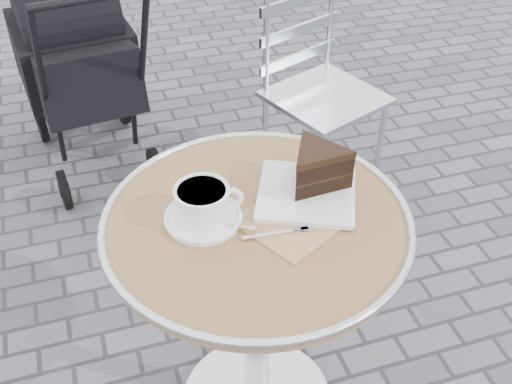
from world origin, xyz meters
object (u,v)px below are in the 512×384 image
object	(u,v)px
cappuccino_set	(204,207)
bistro_chair	(311,68)
cake_plate_set	(314,174)
baby_stroller	(80,69)
cafe_table	(257,270)

from	to	relation	value
cappuccino_set	bistro_chair	distance (m)	1.19
cake_plate_set	baby_stroller	distance (m)	1.53
cappuccino_set	baby_stroller	xyz separation A→B (m)	(-0.19, 1.44, -0.35)
bistro_chair	cappuccino_set	bearing A→B (deg)	-145.38
bistro_chair	cake_plate_set	bearing A→B (deg)	-133.15
cake_plate_set	baby_stroller	bearing A→B (deg)	132.90
cappuccino_set	bistro_chair	bearing A→B (deg)	59.29
bistro_chair	cafe_table	bearing A→B (deg)	-139.62
cafe_table	cake_plate_set	distance (m)	0.28
baby_stroller	cake_plate_set	bearing A→B (deg)	-78.40
cappuccino_set	bistro_chair	world-z (taller)	bistro_chair
cafe_table	baby_stroller	bearing A→B (deg)	101.68
cake_plate_set	bistro_chair	distance (m)	1.05
cappuccino_set	cake_plate_set	world-z (taller)	cake_plate_set
cafe_table	baby_stroller	xyz separation A→B (m)	(-0.30, 1.47, -0.14)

